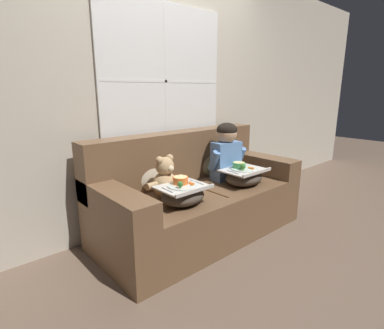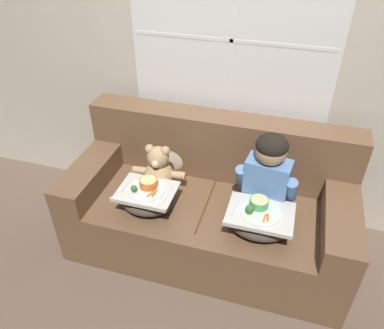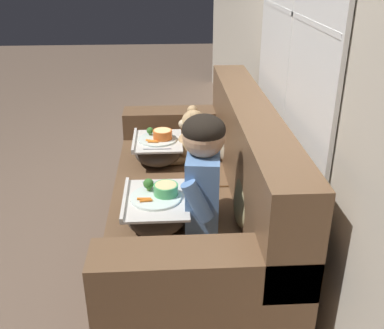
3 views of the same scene
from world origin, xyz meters
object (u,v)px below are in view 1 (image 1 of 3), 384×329
at_px(child_figure, 226,149).
at_px(lap_tray_child, 244,176).
at_px(throw_pillow_behind_teddy, 150,172).
at_px(couch, 196,198).
at_px(throw_pillow_behind_child, 210,159).
at_px(teddy_bear, 166,179).
at_px(lap_tray_teddy, 183,194).

distance_m(child_figure, lap_tray_child, 0.32).
height_order(throw_pillow_behind_teddy, child_figure, child_figure).
xyz_separation_m(couch, throw_pillow_behind_child, (0.37, 0.19, 0.28)).
xyz_separation_m(couch, throw_pillow_behind_teddy, (-0.37, 0.19, 0.28)).
relative_size(couch, throw_pillow_behind_child, 5.30).
xyz_separation_m(teddy_bear, lap_tray_child, (0.75, -0.22, -0.07)).
distance_m(lap_tray_child, lap_tray_teddy, 0.75).
xyz_separation_m(teddy_bear, lap_tray_teddy, (-0.00, -0.22, -0.07)).
height_order(throw_pillow_behind_child, teddy_bear, teddy_bear).
height_order(throw_pillow_behind_teddy, lap_tray_child, throw_pillow_behind_teddy).
height_order(child_figure, teddy_bear, child_figure).
distance_m(throw_pillow_behind_child, teddy_bear, 0.78).
relative_size(throw_pillow_behind_child, child_figure, 0.64).
bearing_deg(throw_pillow_behind_teddy, lap_tray_child, -30.90).
bearing_deg(throw_pillow_behind_teddy, couch, -27.35).
bearing_deg(throw_pillow_behind_teddy, throw_pillow_behind_child, 0.00).
bearing_deg(lap_tray_teddy, couch, 34.15).
height_order(couch, lap_tray_child, couch).
bearing_deg(teddy_bear, throw_pillow_behind_child, 16.66).
height_order(teddy_bear, lap_tray_child, teddy_bear).
xyz_separation_m(couch, child_figure, (0.37, -0.03, 0.42)).
bearing_deg(child_figure, throw_pillow_behind_child, 89.97).
distance_m(teddy_bear, lap_tray_teddy, 0.23).
bearing_deg(couch, throw_pillow_behind_child, 27.35).
bearing_deg(teddy_bear, couch, 4.63).
bearing_deg(couch, teddy_bear, -175.37).
height_order(throw_pillow_behind_teddy, lap_tray_teddy, throw_pillow_behind_teddy).
xyz_separation_m(couch, lap_tray_child, (0.37, -0.25, 0.19)).
distance_m(throw_pillow_behind_teddy, child_figure, 0.79).
bearing_deg(throw_pillow_behind_child, couch, -152.65).
xyz_separation_m(lap_tray_child, lap_tray_teddy, (-0.75, -0.00, 0.00)).
xyz_separation_m(throw_pillow_behind_teddy, teddy_bear, (0.00, -0.22, -0.02)).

